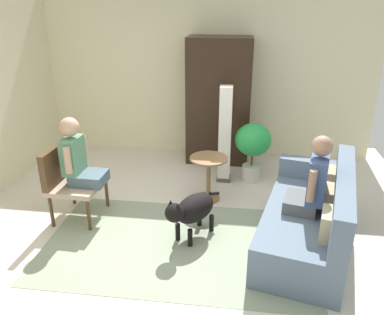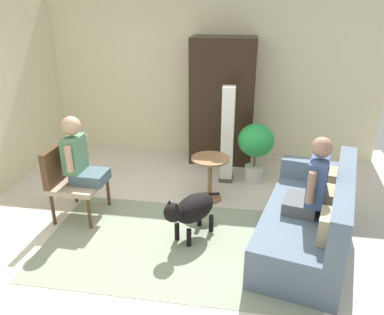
{
  "view_description": "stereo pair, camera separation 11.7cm",
  "coord_description": "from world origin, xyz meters",
  "px_view_note": "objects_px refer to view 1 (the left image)",
  "views": [
    {
      "loc": [
        0.74,
        -3.8,
        2.59
      ],
      "look_at": [
        0.2,
        0.21,
        0.9
      ],
      "focal_mm": 35.95,
      "sensor_mm": 36.0,
      "label": 1
    },
    {
      "loc": [
        0.85,
        -3.79,
        2.59
      ],
      "look_at": [
        0.2,
        0.21,
        0.9
      ],
      "focal_mm": 35.95,
      "sensor_mm": 36.0,
      "label": 2
    }
  ],
  "objects_px": {
    "person_on_armchair": "(78,157)",
    "potted_plant": "(253,144)",
    "dog": "(192,209)",
    "armchair": "(68,176)",
    "round_end_table": "(209,173)",
    "column_lamp": "(225,136)",
    "couch": "(311,219)",
    "armoire_cabinet": "(219,101)",
    "person_on_couch": "(313,181)"
  },
  "relations": [
    {
      "from": "person_on_couch",
      "to": "dog",
      "type": "xyz_separation_m",
      "value": [
        -1.28,
        -0.02,
        -0.43
      ]
    },
    {
      "from": "armchair",
      "to": "armoire_cabinet",
      "type": "distance_m",
      "value": 2.74
    },
    {
      "from": "round_end_table",
      "to": "potted_plant",
      "type": "xyz_separation_m",
      "value": [
        0.59,
        0.68,
        0.19
      ]
    },
    {
      "from": "round_end_table",
      "to": "column_lamp",
      "type": "relative_size",
      "value": 0.43
    },
    {
      "from": "person_on_armchair",
      "to": "armoire_cabinet",
      "type": "height_order",
      "value": "armoire_cabinet"
    },
    {
      "from": "armchair",
      "to": "round_end_table",
      "type": "height_order",
      "value": "armchair"
    },
    {
      "from": "potted_plant",
      "to": "couch",
      "type": "bearing_deg",
      "value": -68.21
    },
    {
      "from": "person_on_armchair",
      "to": "couch",
      "type": "bearing_deg",
      "value": -5.1
    },
    {
      "from": "armchair",
      "to": "person_on_armchair",
      "type": "relative_size",
      "value": 1.13
    },
    {
      "from": "person_on_armchair",
      "to": "round_end_table",
      "type": "distance_m",
      "value": 1.72
    },
    {
      "from": "dog",
      "to": "potted_plant",
      "type": "relative_size",
      "value": 0.87
    },
    {
      "from": "couch",
      "to": "column_lamp",
      "type": "height_order",
      "value": "column_lamp"
    },
    {
      "from": "round_end_table",
      "to": "person_on_couch",
      "type": "bearing_deg",
      "value": -38.3
    },
    {
      "from": "round_end_table",
      "to": "armoire_cabinet",
      "type": "distance_m",
      "value": 1.57
    },
    {
      "from": "armchair",
      "to": "armoire_cabinet",
      "type": "height_order",
      "value": "armoire_cabinet"
    },
    {
      "from": "couch",
      "to": "person_on_armchair",
      "type": "height_order",
      "value": "person_on_armchair"
    },
    {
      "from": "person_on_couch",
      "to": "dog",
      "type": "bearing_deg",
      "value": -179.32
    },
    {
      "from": "person_on_couch",
      "to": "dog",
      "type": "distance_m",
      "value": 1.35
    },
    {
      "from": "armoire_cabinet",
      "to": "armchair",
      "type": "bearing_deg",
      "value": -129.13
    },
    {
      "from": "armchair",
      "to": "armoire_cabinet",
      "type": "xyz_separation_m",
      "value": [
        1.71,
        2.1,
        0.46
      ]
    },
    {
      "from": "person_on_armchair",
      "to": "potted_plant",
      "type": "height_order",
      "value": "person_on_armchair"
    },
    {
      "from": "couch",
      "to": "armoire_cabinet",
      "type": "bearing_deg",
      "value": 117.13
    },
    {
      "from": "couch",
      "to": "person_on_armchair",
      "type": "xyz_separation_m",
      "value": [
        -2.75,
        0.25,
        0.49
      ]
    },
    {
      "from": "person_on_couch",
      "to": "column_lamp",
      "type": "xyz_separation_m",
      "value": [
        -1.01,
        1.57,
        -0.08
      ]
    },
    {
      "from": "person_on_couch",
      "to": "column_lamp",
      "type": "height_order",
      "value": "column_lamp"
    },
    {
      "from": "round_end_table",
      "to": "armoire_cabinet",
      "type": "bearing_deg",
      "value": 89.12
    },
    {
      "from": "couch",
      "to": "armoire_cabinet",
      "type": "xyz_separation_m",
      "value": [
        -1.2,
        2.35,
        0.69
      ]
    },
    {
      "from": "couch",
      "to": "potted_plant",
      "type": "relative_size",
      "value": 2.24
    },
    {
      "from": "person_on_armchair",
      "to": "potted_plant",
      "type": "bearing_deg",
      "value": 32.27
    },
    {
      "from": "dog",
      "to": "armoire_cabinet",
      "type": "distance_m",
      "value": 2.48
    },
    {
      "from": "person_on_couch",
      "to": "column_lamp",
      "type": "relative_size",
      "value": 0.59
    },
    {
      "from": "armchair",
      "to": "column_lamp",
      "type": "height_order",
      "value": "column_lamp"
    },
    {
      "from": "dog",
      "to": "potted_plant",
      "type": "bearing_deg",
      "value": 66.99
    },
    {
      "from": "round_end_table",
      "to": "column_lamp",
      "type": "bearing_deg",
      "value": 74.4
    },
    {
      "from": "person_on_couch",
      "to": "armoire_cabinet",
      "type": "height_order",
      "value": "armoire_cabinet"
    },
    {
      "from": "couch",
      "to": "dog",
      "type": "height_order",
      "value": "couch"
    },
    {
      "from": "column_lamp",
      "to": "armoire_cabinet",
      "type": "height_order",
      "value": "armoire_cabinet"
    },
    {
      "from": "column_lamp",
      "to": "armoire_cabinet",
      "type": "distance_m",
      "value": 0.88
    },
    {
      "from": "person_on_armchair",
      "to": "column_lamp",
      "type": "height_order",
      "value": "column_lamp"
    },
    {
      "from": "column_lamp",
      "to": "armoire_cabinet",
      "type": "bearing_deg",
      "value": 100.85
    },
    {
      "from": "person_on_armchair",
      "to": "potted_plant",
      "type": "relative_size",
      "value": 0.92
    },
    {
      "from": "armchair",
      "to": "potted_plant",
      "type": "relative_size",
      "value": 1.04
    },
    {
      "from": "person_on_couch",
      "to": "person_on_armchair",
      "type": "height_order",
      "value": "person_on_couch"
    },
    {
      "from": "round_end_table",
      "to": "armoire_cabinet",
      "type": "relative_size",
      "value": 0.3
    },
    {
      "from": "person_on_armchair",
      "to": "column_lamp",
      "type": "bearing_deg",
      "value": 37.22
    },
    {
      "from": "person_on_couch",
      "to": "armchair",
      "type": "bearing_deg",
      "value": 174.48
    },
    {
      "from": "couch",
      "to": "round_end_table",
      "type": "relative_size",
      "value": 3.23
    },
    {
      "from": "column_lamp",
      "to": "dog",
      "type": "bearing_deg",
      "value": -99.88
    },
    {
      "from": "couch",
      "to": "person_on_couch",
      "type": "distance_m",
      "value": 0.48
    },
    {
      "from": "person_on_armchair",
      "to": "round_end_table",
      "type": "height_order",
      "value": "person_on_armchair"
    }
  ]
}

